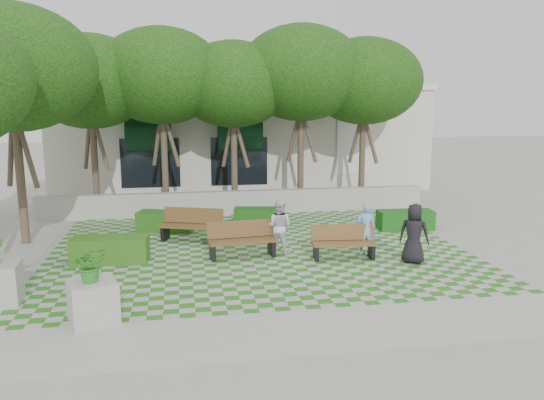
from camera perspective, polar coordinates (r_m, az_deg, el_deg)
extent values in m
plane|color=gray|center=(14.85, -0.90, -6.45)|extent=(90.00, 90.00, 0.00)
plane|color=#2B721E|center=(15.79, -1.48, -5.37)|extent=(12.00, 12.00, 0.00)
cube|color=#9E9B93|center=(10.53, 3.29, -13.87)|extent=(16.00, 2.00, 0.01)
cube|color=#9E9B93|center=(20.71, -3.63, -0.24)|extent=(15.00, 0.36, 0.90)
cube|color=brown|center=(14.95, 7.76, -4.66)|extent=(1.81, 0.71, 0.06)
cube|color=brown|center=(15.13, 7.58, -3.43)|extent=(1.77, 0.29, 0.44)
cube|color=black|center=(14.87, 4.75, -5.59)|extent=(0.14, 0.50, 0.43)
cube|color=black|center=(15.20, 10.65, -5.38)|extent=(0.14, 0.50, 0.43)
cube|color=#543A1D|center=(14.96, -3.20, -4.42)|extent=(1.97, 0.78, 0.06)
cube|color=#543A1D|center=(15.15, -3.44, -3.11)|extent=(1.92, 0.33, 0.48)
cube|color=black|center=(14.87, -6.41, -5.55)|extent=(0.16, 0.54, 0.47)
cube|color=black|center=(15.22, -0.05, -5.09)|extent=(0.16, 0.54, 0.47)
cube|color=#543A1D|center=(16.81, -8.71, -2.81)|extent=(2.03, 1.23, 0.06)
cube|color=#543A1D|center=(17.01, -8.43, -1.64)|extent=(1.87, 0.80, 0.49)
cube|color=black|center=(17.16, -11.42, -3.47)|extent=(0.29, 0.54, 0.47)
cube|color=black|center=(16.62, -5.86, -3.78)|extent=(0.29, 0.54, 0.47)
cube|color=#144C14|center=(18.75, 14.14, -2.10)|extent=(1.91, 0.84, 0.65)
cube|color=#154813|center=(18.73, -1.35, -1.83)|extent=(1.88, 1.03, 0.62)
cube|color=#205015|center=(18.32, -11.32, -2.26)|extent=(2.04, 1.31, 0.67)
cube|color=#265216|center=(15.20, -17.00, -5.12)|extent=(2.09, 0.97, 0.71)
cube|color=#9E9B93|center=(11.26, -18.70, -10.38)|extent=(1.11, 1.11, 0.88)
imported|color=#2D7D27|center=(11.01, -18.94, -6.59)|extent=(0.75, 0.70, 0.68)
imported|color=#7AA0DE|center=(15.35, 10.07, -3.08)|extent=(0.64, 0.51, 1.53)
imported|color=black|center=(14.85, 15.03, -3.52)|extent=(0.96, 0.89, 1.65)
imported|color=silver|center=(15.32, 0.77, -2.85)|extent=(0.97, 0.91, 1.58)
cylinder|color=#47382B|center=(22.00, -18.50, 3.49)|extent=(0.26, 0.26, 3.64)
ellipsoid|color=#1E4C11|center=(21.86, -19.02, 11.96)|extent=(4.80, 4.80, 3.60)
cylinder|color=#47382B|center=(21.76, -11.46, 3.97)|extent=(0.26, 0.26, 3.81)
ellipsoid|color=#1E4C11|center=(21.63, -11.80, 12.95)|extent=(5.00, 5.00, 3.75)
cylinder|color=#47382B|center=(21.88, -4.08, 3.90)|extent=(0.26, 0.26, 3.58)
ellipsoid|color=#1E4C11|center=(21.73, -4.20, 12.31)|extent=(4.60, 4.60, 3.45)
cylinder|color=#47382B|center=(22.32, 3.10, 4.48)|extent=(0.26, 0.26, 3.92)
ellipsoid|color=#1E4C11|center=(22.21, 3.19, 13.49)|extent=(5.20, 5.20, 3.90)
cylinder|color=#47382B|center=(23.09, 9.65, 4.28)|extent=(0.26, 0.26, 3.70)
ellipsoid|color=#1E4C11|center=(22.97, 9.92, 12.48)|extent=(4.80, 4.80, 3.60)
cylinder|color=#47382B|center=(17.83, -25.40, 1.69)|extent=(0.26, 0.26, 3.81)
ellipsoid|color=#1E4C11|center=(17.68, -26.30, 12.63)|extent=(5.00, 5.00, 3.75)
cube|color=beige|center=(28.46, -3.49, 6.92)|extent=(18.00, 8.00, 5.00)
cube|color=white|center=(24.43, -2.45, 12.17)|extent=(18.00, 0.30, 0.30)
cube|color=black|center=(25.65, 8.80, 5.72)|extent=(1.40, 0.10, 2.40)
cylinder|color=#0D3218|center=(24.26, -13.09, 7.19)|extent=(3.00, 1.80, 1.80)
cube|color=black|center=(24.38, -12.95, 3.90)|extent=(2.60, 0.08, 2.20)
cylinder|color=#0D3218|center=(24.38, -3.58, 7.46)|extent=(3.00, 1.80, 1.80)
cube|color=black|center=(24.50, -3.55, 4.19)|extent=(2.60, 0.08, 2.20)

